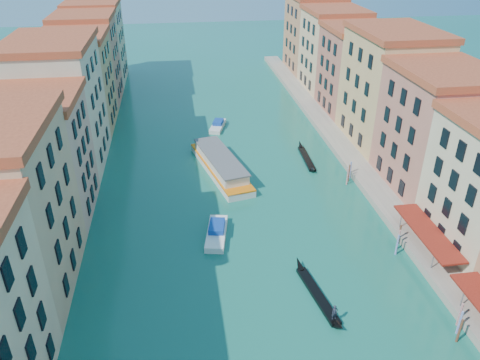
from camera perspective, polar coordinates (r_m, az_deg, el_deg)
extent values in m
cube|color=tan|center=(54.65, -27.02, -3.86)|extent=(12.00, 17.00, 19.00)
cube|color=tan|center=(68.24, -23.28, 2.18)|extent=(12.00, 14.00, 16.50)
cube|color=#9C3D22|center=(65.16, -24.76, 9.07)|extent=(12.80, 14.40, 1.00)
cube|color=#C1B797|center=(81.97, -21.09, 8.24)|extent=(12.00, 18.00, 20.00)
cube|color=#9C3D22|center=(79.26, -22.45, 15.33)|extent=(12.80, 18.40, 1.00)
cube|color=tan|center=(98.17, -19.12, 11.00)|extent=(12.00, 16.00, 17.50)
cube|color=#9C3D22|center=(96.01, -20.02, 16.24)|extent=(12.80, 16.40, 1.00)
cube|color=#AE7459|center=(112.76, -17.93, 13.62)|extent=(12.00, 15.00, 18.50)
cube|color=#9C3D22|center=(110.85, -18.71, 18.46)|extent=(12.80, 15.40, 1.00)
cube|color=#BFB288|center=(128.10, -16.95, 15.57)|extent=(12.00, 17.00, 19.00)
cube|color=#9C3D22|center=(126.41, -17.62, 19.96)|extent=(12.80, 17.40, 1.00)
cube|color=#B26753|center=(74.34, 22.76, 5.05)|extent=(12.00, 16.00, 18.00)
cube|color=#9C3D22|center=(71.43, 24.21, 12.02)|extent=(12.80, 16.40, 1.00)
cube|color=tan|center=(88.02, 17.65, 10.15)|extent=(12.00, 18.00, 20.00)
cube|color=#9C3D22|center=(85.50, 18.72, 16.81)|extent=(12.80, 18.40, 1.00)
cube|color=#AA5E4B|center=(102.83, 13.80, 12.51)|extent=(12.00, 15.00, 17.50)
cube|color=#9C3D22|center=(100.77, 14.44, 17.55)|extent=(12.80, 15.40, 1.00)
cube|color=tan|center=(116.77, 11.13, 14.93)|extent=(12.00, 16.00, 18.50)
cube|color=#9C3D22|center=(114.93, 11.61, 19.64)|extent=(12.80, 16.40, 1.00)
cube|color=#B4734D|center=(132.01, 8.87, 16.90)|extent=(12.00, 17.00, 19.50)
cube|color=gray|center=(83.27, 13.33, 2.61)|extent=(4.00, 140.00, 1.00)
cylinder|color=#5A5A5D|center=(55.38, 25.37, -13.29)|extent=(0.12, 0.12, 3.00)
cube|color=maroon|center=(61.97, 21.93, -5.91)|extent=(3.20, 12.60, 0.25)
cylinder|color=#5A5A5D|center=(59.29, 22.34, -9.50)|extent=(0.12, 0.12, 3.00)
cylinder|color=#5A5A5D|center=(65.14, 18.93, -5.10)|extent=(0.12, 0.12, 3.00)
cylinder|color=#532D1C|center=(52.28, 25.16, -16.42)|extent=(0.24, 0.24, 3.20)
cylinder|color=#532D1C|center=(53.14, 25.17, -15.57)|extent=(0.24, 0.24, 3.20)
cylinder|color=#532D1C|center=(54.01, 25.18, -14.74)|extent=(0.24, 0.24, 3.20)
cylinder|color=#532D1C|center=(61.25, 18.59, -7.61)|extent=(0.24, 0.24, 3.20)
cylinder|color=#532D1C|center=(62.22, 18.71, -7.02)|extent=(0.24, 0.24, 3.20)
cylinder|color=#532D1C|center=(63.19, 18.83, -6.44)|extent=(0.24, 0.24, 3.20)
cylinder|color=#532D1C|center=(75.09, 12.96, 0.34)|extent=(0.24, 0.24, 3.20)
cylinder|color=#532D1C|center=(76.11, 13.13, 0.73)|extent=(0.24, 0.24, 3.20)
cylinder|color=#532D1C|center=(77.14, 13.30, 1.10)|extent=(0.24, 0.24, 3.20)
cube|color=silver|center=(77.40, -2.38, 1.41)|extent=(8.83, 20.14, 1.18)
cube|color=silver|center=(76.83, -2.40, 2.26)|extent=(7.44, 16.20, 1.57)
cube|color=#5A5A5D|center=(76.41, -2.41, 2.88)|extent=(7.84, 16.75, 0.25)
cube|color=orange|center=(77.16, -2.38, 1.77)|extent=(8.88, 20.15, 0.25)
cube|color=black|center=(53.67, 9.42, -13.67)|extent=(2.55, 9.27, 0.46)
cone|color=black|center=(56.88, 7.22, -10.12)|extent=(1.23, 2.17, 1.72)
cone|color=black|center=(50.30, 12.04, -17.09)|extent=(1.18, 1.82, 1.51)
imported|color=#252937|center=(50.50, 11.47, -15.55)|extent=(0.70, 0.52, 1.76)
cube|color=black|center=(82.35, 8.10, 2.61)|extent=(1.45, 9.16, 0.46)
cone|color=black|center=(86.63, 7.36, 4.31)|extent=(0.99, 2.07, 1.70)
cone|color=black|center=(77.85, 8.95, 1.16)|extent=(0.97, 1.72, 1.50)
cube|color=white|center=(61.80, -2.88, -6.54)|extent=(3.75, 7.92, 0.87)
cube|color=#123B96|center=(61.81, -2.85, -5.67)|extent=(2.52, 3.57, 0.76)
cube|color=silver|center=(94.76, -2.73, 6.57)|extent=(4.10, 7.26, 0.79)
cube|color=#123B96|center=(94.95, -2.68, 7.07)|extent=(2.57, 3.36, 0.69)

